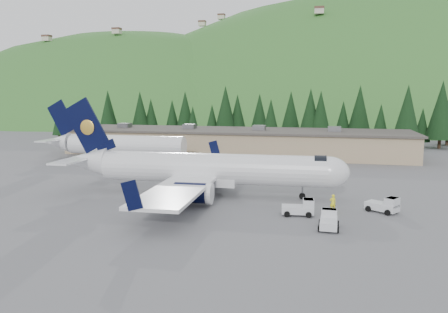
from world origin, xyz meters
The scene contains 10 objects.
ground centered at (0.00, 0.00, 0.00)m, with size 600.00×600.00×0.00m, color #57575C.
airliner centered at (-1.05, -0.04, 3.19)m, with size 36.04×33.76×11.98m.
second_airliner centered at (-24.92, 22.00, 3.32)m, with size 27.50×11.00×10.05m.
baggage_tug_a centered at (11.05, -6.75, 0.77)m, with size 3.38×2.22×1.73m.
baggage_tug_b centered at (19.58, -3.67, 0.77)m, with size 3.58×3.15×1.72m.
baggage_tug_c centered at (13.84, -10.58, 0.73)m, with size 1.93×3.11×1.63m.
terminal_building centered at (-5.01, 38.00, 2.62)m, with size 71.00×17.00×6.10m.
ramp_worker centered at (14.28, -4.39, 0.92)m, with size 0.67×0.44×1.84m, color #FFF41F.
tree_line centered at (-0.57, 61.19, 7.42)m, with size 111.80×17.75×14.36m.
hills centered at (53.34, 207.38, -82.80)m, with size 614.00×330.00×300.00m.
Camera 1 is at (13.26, -50.92, 12.23)m, focal length 35.00 mm.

